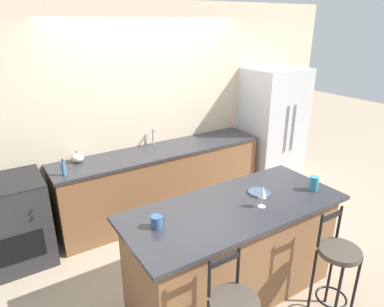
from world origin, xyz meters
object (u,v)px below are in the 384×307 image
Objects in this scene: refrigerator at (272,128)px; soap_bottle at (63,169)px; oven_range at (8,224)px; tumbler_cup at (314,183)px; dinner_plate at (259,192)px; wine_glass at (263,192)px; coffee_mug at (157,222)px; pumpkin_decoration at (77,157)px; bar_stool_far at (337,263)px.

refrigerator is 9.77× the size of soap_bottle.
tumbler_cup is (2.53, -1.78, 0.54)m from oven_range.
wine_glass is at bearing -127.99° from dinner_plate.
oven_range is at bearing 169.84° from soap_bottle.
dinner_plate is at bearing 52.01° from wine_glass.
tumbler_cup reaches higher than coffee_mug.
soap_bottle reaches higher than pumpkin_decoration.
dinner_plate is 1.47× the size of pumpkin_decoration.
oven_range is 6.46× the size of pumpkin_decoration.
tumbler_cup is (0.64, -0.03, -0.07)m from wine_glass.
bar_stool_far is 5.47× the size of soap_bottle.
dinner_plate is 2.12m from pumpkin_decoration.
bar_stool_far is 2.78m from soap_bottle.
soap_bottle reaches higher than bar_stool_far.
pumpkin_decoration is (-1.22, 1.73, 0.03)m from dinner_plate.
wine_glass reaches higher than coffee_mug.
tumbler_cup is 2.55m from soap_bottle.
soap_bottle reaches higher than oven_range.
coffee_mug is (0.98, -1.55, 0.52)m from oven_range.
oven_range is at bearing 142.94° from dinner_plate.
oven_range is 4.87× the size of wine_glass.
wine_glass reaches higher than oven_range.
bar_stool_far is 0.75m from tumbler_cup.
refrigerator is 2.75m from bar_stool_far.
coffee_mug is at bearing -75.62° from soap_bottle.
soap_bottle is (-0.37, 1.44, 0.00)m from coffee_mug.
tumbler_cup is at bearing -2.65° from wine_glass.
coffee_mug is at bearing 167.52° from wine_glass.
dinner_plate is 0.53m from tumbler_cup.
oven_range is at bearing -167.75° from pumpkin_decoration.
wine_glass reaches higher than pumpkin_decoration.
pumpkin_decoration is at bearing 119.62° from bar_stool_far.
refrigerator is 1.91× the size of oven_range.
dinner_plate is at bearing -0.01° from coffee_mug.
refrigerator is at bearing 29.08° from coffee_mug.
wine_glass is 1.41× the size of tumbler_cup.
wine_glass is (-0.16, -0.20, 0.13)m from dinner_plate.
oven_range is 6.87× the size of tumbler_cup.
tumbler_cup is (0.28, 0.53, 0.44)m from bar_stool_far.
refrigerator reaches higher than dinner_plate.
soap_bottle reaches higher than dinner_plate.
dinner_plate is at bearing -37.06° from oven_range.
soap_bottle is at bearing 126.64° from bar_stool_far.
coffee_mug reaches higher than bar_stool_far.
pumpkin_decoration is at bearing 12.25° from oven_range.
wine_glass is at bearing 122.33° from bar_stool_far.
coffee_mug is 1.49m from soap_bottle.
pumpkin_decoration reaches higher than dinner_plate.
wine_glass is at bearing 177.35° from tumbler_cup.
pumpkin_decoration is 0.36m from soap_bottle.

